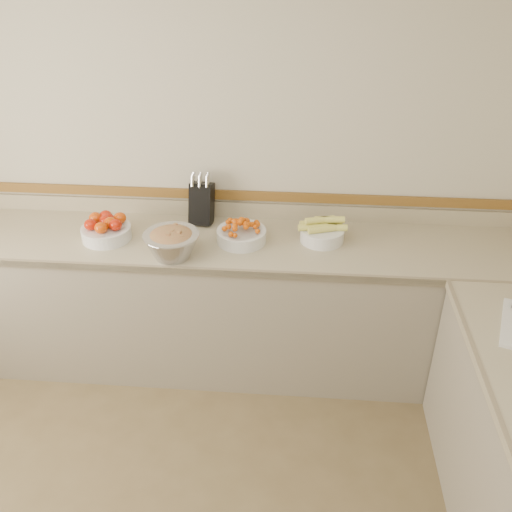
# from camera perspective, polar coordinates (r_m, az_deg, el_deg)

# --- Properties ---
(back_wall) EXTENTS (4.00, 0.00, 4.00)m
(back_wall) POSITION_cam_1_polar(r_m,az_deg,el_deg) (3.49, -4.92, 10.00)
(back_wall) COLOR beige
(back_wall) RESTS_ON ground_plane
(counter_back) EXTENTS (4.00, 0.65, 1.08)m
(counter_back) POSITION_cam_1_polar(r_m,az_deg,el_deg) (3.60, -5.14, -4.55)
(counter_back) COLOR tan
(counter_back) RESTS_ON ground_plane
(knife_block) EXTENTS (0.15, 0.18, 0.33)m
(knife_block) POSITION_cam_1_polar(r_m,az_deg,el_deg) (3.51, -5.46, 5.35)
(knife_block) COLOR black
(knife_block) RESTS_ON counter_back
(tomato_bowl) EXTENTS (0.29, 0.29, 0.14)m
(tomato_bowl) POSITION_cam_1_polar(r_m,az_deg,el_deg) (3.45, -14.75, 2.66)
(tomato_bowl) COLOR silver
(tomato_bowl) RESTS_ON counter_back
(cherry_tomato_bowl) EXTENTS (0.29, 0.29, 0.15)m
(cherry_tomato_bowl) POSITION_cam_1_polar(r_m,az_deg,el_deg) (3.31, -1.47, 2.26)
(cherry_tomato_bowl) COLOR silver
(cherry_tomato_bowl) RESTS_ON counter_back
(corn_bowl) EXTENTS (0.29, 0.26, 0.15)m
(corn_bowl) POSITION_cam_1_polar(r_m,az_deg,el_deg) (3.34, 6.64, 2.45)
(corn_bowl) COLOR silver
(corn_bowl) RESTS_ON counter_back
(rhubarb_bowl) EXTENTS (0.31, 0.31, 0.18)m
(rhubarb_bowl) POSITION_cam_1_polar(r_m,az_deg,el_deg) (3.17, -8.43, 1.34)
(rhubarb_bowl) COLOR #B2B2BA
(rhubarb_bowl) RESTS_ON counter_back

